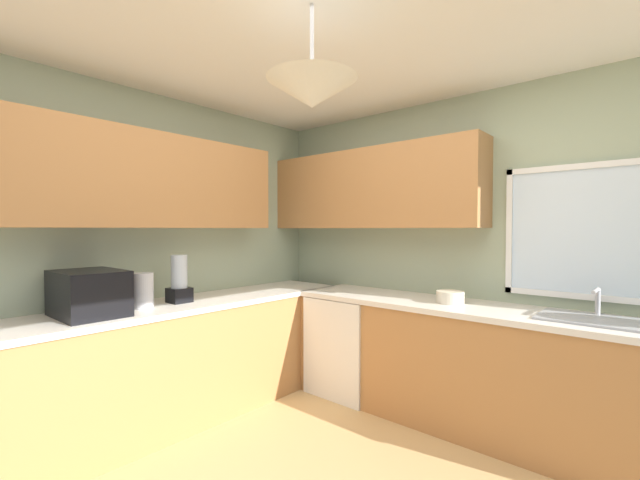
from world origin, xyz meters
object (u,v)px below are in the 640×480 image
object	(u,v)px
microwave	(89,293)
blender_appliance	(179,281)
bowl	(450,297)
sink_assembly	(594,319)
dishwasher	(351,343)
kettle	(144,291)

from	to	relation	value
microwave	blender_appliance	distance (m)	0.63
blender_appliance	microwave	bearing A→B (deg)	-90.00
bowl	blender_appliance	world-z (taller)	blender_appliance
microwave	bowl	bearing A→B (deg)	51.26
sink_assembly	blender_appliance	world-z (taller)	blender_appliance
dishwasher	bowl	distance (m)	1.04
blender_appliance	dishwasher	bearing A→B (deg)	62.81
microwave	bowl	size ratio (longest dim) A/B	2.36
dishwasher	blender_appliance	distance (m)	1.57
kettle	dishwasher	bearing A→B (deg)	67.80
dishwasher	microwave	world-z (taller)	microwave
kettle	bowl	world-z (taller)	kettle
dishwasher	kettle	world-z (taller)	kettle
sink_assembly	blender_appliance	bearing A→B (deg)	-151.76
microwave	dishwasher	bearing A→B (deg)	70.98
sink_assembly	kettle	bearing A→B (deg)	-146.66
dishwasher	sink_assembly	size ratio (longest dim) A/B	1.43
kettle	bowl	xyz separation A→B (m)	(1.54, 1.60, -0.08)
kettle	bowl	size ratio (longest dim) A/B	1.22
bowl	microwave	bearing A→B (deg)	-128.74
dishwasher	kettle	xyz separation A→B (m)	(-0.64, -1.57, 0.59)
microwave	sink_assembly	xyz separation A→B (m)	(2.46, 1.95, -0.13)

